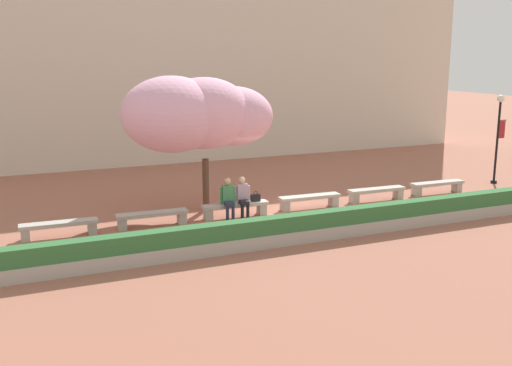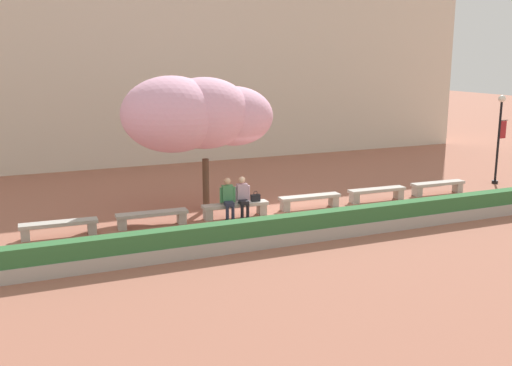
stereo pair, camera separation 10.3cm
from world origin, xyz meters
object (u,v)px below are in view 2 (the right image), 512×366
object	(u,v)px
stone_bench_near_west	(152,216)
handbag	(255,197)
stone_bench_far_east	(438,186)
stone_bench_west_end	(59,226)
stone_bench_center	(235,207)
stone_bench_east_end	(377,192)
lamp_post_with_banner	(499,131)
person_seated_left	(228,197)
person_seated_right	(243,195)
cherry_tree_main	(197,114)
stone_bench_near_east	(310,199)

from	to	relation	value
stone_bench_near_west	handbag	distance (m)	3.40
stone_bench_far_east	stone_bench_west_end	bearing A→B (deg)	180.00
stone_bench_west_end	handbag	world-z (taller)	handbag
stone_bench_center	stone_bench_near_west	bearing A→B (deg)	-180.00
stone_bench_east_end	lamp_post_with_banner	bearing A→B (deg)	5.23
stone_bench_center	person_seated_left	size ratio (longest dim) A/B	1.68
stone_bench_east_end	lamp_post_with_banner	world-z (taller)	lamp_post_with_banner
person_seated_right	handbag	distance (m)	0.48
handbag	cherry_tree_main	world-z (taller)	cherry_tree_main
stone_bench_near_west	person_seated_right	xyz separation A→B (m)	(2.93, -0.05, 0.39)
stone_bench_near_east	handbag	xyz separation A→B (m)	(-1.99, -0.01, 0.27)
stone_bench_near_east	lamp_post_with_banner	distance (m)	8.95
stone_bench_center	stone_bench_west_end	bearing A→B (deg)	-180.00
stone_bench_east_end	stone_bench_west_end	bearing A→B (deg)	180.00
stone_bench_near_east	handbag	bearing A→B (deg)	-179.68
stone_bench_far_east	person_seated_right	size ratio (longest dim) A/B	1.68
person_seated_left	stone_bench_far_east	bearing A→B (deg)	0.36
stone_bench_near_west	stone_bench_far_east	distance (m)	10.77
stone_bench_near_east	cherry_tree_main	distance (m)	4.71
stone_bench_center	stone_bench_far_east	xyz separation A→B (m)	(8.08, -0.00, 0.00)
stone_bench_near_east	cherry_tree_main	xyz separation A→B (m)	(-3.50, 1.30, 2.88)
handbag	stone_bench_near_east	bearing A→B (deg)	0.32
stone_bench_near_west	person_seated_left	bearing A→B (deg)	-1.24
stone_bench_east_end	person_seated_right	xyz separation A→B (m)	(-5.15, -0.05, 0.39)
stone_bench_east_end	person_seated_right	bearing A→B (deg)	-179.41
person_seated_right	stone_bench_near_west	bearing A→B (deg)	178.97
stone_bench_east_end	cherry_tree_main	size ratio (longest dim) A/B	0.43
person_seated_right	person_seated_left	bearing A→B (deg)	179.99
stone_bench_near_east	handbag	distance (m)	2.01
stone_bench_near_east	person_seated_right	distance (m)	2.49
lamp_post_with_banner	stone_bench_center	bearing A→B (deg)	-177.23
stone_bench_east_end	cherry_tree_main	bearing A→B (deg)	168.16
person_seated_left	cherry_tree_main	xyz separation A→B (m)	(-0.54, 1.35, 2.50)
stone_bench_center	person_seated_left	bearing A→B (deg)	-168.59
stone_bench_center	stone_bench_near_east	distance (m)	2.69
stone_bench_far_east	handbag	bearing A→B (deg)	-179.91
person_seated_right	handbag	xyz separation A→B (m)	(0.46, 0.04, -0.12)
stone_bench_near_west	stone_bench_center	bearing A→B (deg)	0.00
stone_bench_far_east	person_seated_left	bearing A→B (deg)	-179.64
stone_bench_center	cherry_tree_main	xyz separation A→B (m)	(-0.80, 1.30, 2.88)
stone_bench_near_west	stone_bench_near_east	xyz separation A→B (m)	(5.39, -0.00, 0.00)
stone_bench_west_end	stone_bench_center	world-z (taller)	same
stone_bench_center	handbag	xyz separation A→B (m)	(0.70, -0.01, 0.27)
stone_bench_center	person_seated_left	xyz separation A→B (m)	(-0.26, -0.05, 0.39)
stone_bench_near_east	stone_bench_center	bearing A→B (deg)	180.00
stone_bench_east_end	person_seated_left	bearing A→B (deg)	-179.47
stone_bench_east_end	cherry_tree_main	distance (m)	6.95
stone_bench_far_east	cherry_tree_main	size ratio (longest dim) A/B	0.43
stone_bench_west_end	stone_bench_far_east	distance (m)	13.46
stone_bench_near_east	lamp_post_with_banner	bearing A→B (deg)	3.63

